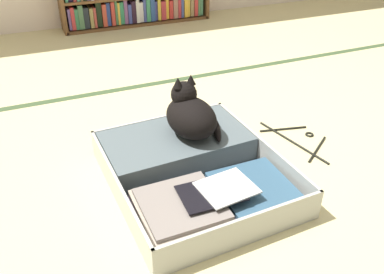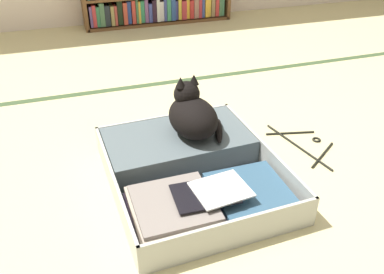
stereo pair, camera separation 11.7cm
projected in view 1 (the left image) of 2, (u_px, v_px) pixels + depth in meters
ground_plane at (216, 172)px, 1.76m from camera, size 10.00×10.00×0.00m
tatami_border at (147, 85)px, 2.53m from camera, size 4.80×0.05×0.00m
open_suitcase at (188, 167)px, 1.70m from camera, size 0.69×0.80×0.13m
black_cat at (190, 115)px, 1.74m from camera, size 0.27×0.29×0.25m
clothes_hanger at (298, 139)px, 1.98m from camera, size 0.27×0.44×0.01m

